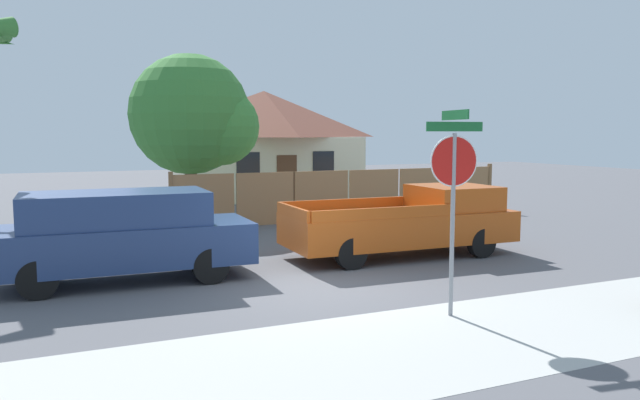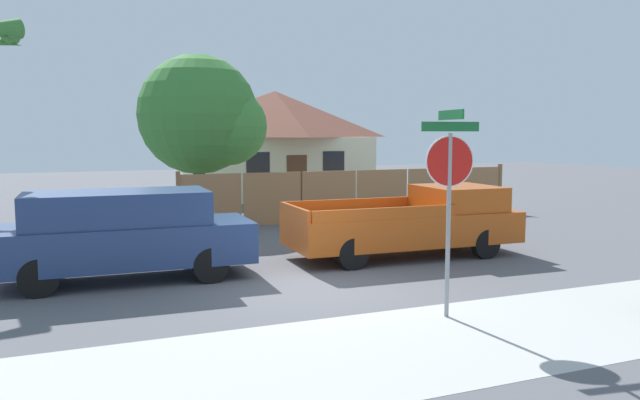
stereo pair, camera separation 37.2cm
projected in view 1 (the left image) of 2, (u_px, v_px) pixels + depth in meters
ground_plane at (314, 287)px, 11.92m from camera, size 80.00×80.00×0.00m
sidewalk_strip at (418, 344)px, 8.66m from camera, size 36.00×3.20×0.01m
wooden_fence at (349, 195)px, 21.11m from camera, size 12.03×0.12×1.78m
house at (264, 142)px, 28.96m from camera, size 8.22×6.18×4.87m
oak_tree at (196, 117)px, 20.26m from camera, size 4.11×3.91×5.49m
red_suv at (122, 233)px, 12.23m from camera, size 5.03×2.02×1.79m
orange_pickup at (408, 222)px, 14.94m from camera, size 5.55×2.22×1.64m
stop_sign at (454, 177)px, 9.80m from camera, size 0.95×0.86×3.28m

